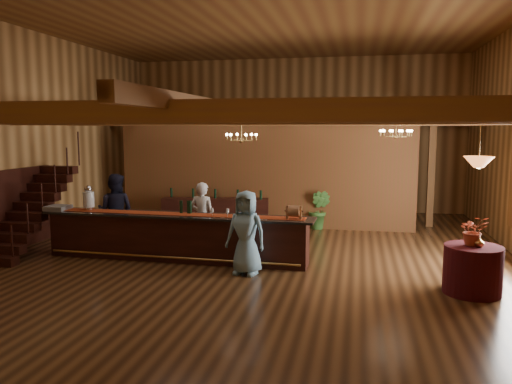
% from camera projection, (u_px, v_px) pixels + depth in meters
% --- Properties ---
extents(floor, '(14.00, 14.00, 0.00)m').
position_uv_depth(floor, '(256.00, 255.00, 11.83)').
color(floor, brown).
rests_on(floor, ground).
extents(ceiling, '(14.00, 14.00, 0.00)m').
position_uv_depth(ceiling, '(256.00, 15.00, 11.13)').
color(ceiling, brown).
rests_on(ceiling, wall_back).
extents(wall_back, '(12.00, 0.10, 5.50)m').
position_uv_depth(wall_back, '(294.00, 135.00, 18.28)').
color(wall_back, '#B28349').
rests_on(wall_back, floor).
extents(wall_front, '(12.00, 0.10, 5.50)m').
position_uv_depth(wall_front, '(105.00, 155.00, 4.68)').
color(wall_front, '#B28349').
rests_on(wall_front, floor).
extents(wall_left, '(0.10, 14.00, 5.50)m').
position_uv_depth(wall_left, '(25.00, 138.00, 12.68)').
color(wall_left, '#B28349').
rests_on(wall_left, floor).
extents(beam_grid, '(11.90, 13.90, 0.39)m').
position_uv_depth(beam_grid, '(260.00, 118.00, 11.91)').
color(beam_grid, olive).
rests_on(beam_grid, wall_left).
extents(support_posts, '(9.20, 10.20, 3.20)m').
position_uv_depth(support_posts, '(251.00, 191.00, 11.14)').
color(support_posts, olive).
rests_on(support_posts, floor).
extents(partition_wall, '(9.00, 0.18, 3.10)m').
position_uv_depth(partition_wall, '(263.00, 176.00, 15.14)').
color(partition_wall, brown).
rests_on(partition_wall, floor).
extents(staircase, '(1.00, 2.80, 2.00)m').
position_uv_depth(staircase, '(30.00, 211.00, 12.08)').
color(staircase, '#36140E').
rests_on(staircase, floor).
extents(backroom_boxes, '(4.10, 0.60, 1.10)m').
position_uv_depth(backroom_boxes, '(280.00, 200.00, 17.17)').
color(backroom_boxes, '#36140E').
rests_on(backroom_boxes, floor).
extents(tasting_bar, '(6.35, 0.94, 1.07)m').
position_uv_depth(tasting_bar, '(176.00, 237.00, 11.38)').
color(tasting_bar, '#36140E').
rests_on(tasting_bar, floor).
extents(beverage_dispenser, '(0.26, 0.26, 0.60)m').
position_uv_depth(beverage_dispenser, '(89.00, 198.00, 11.81)').
color(beverage_dispenser, silver).
rests_on(beverage_dispenser, tasting_bar).
extents(glass_rack_tray, '(0.50, 0.50, 0.10)m').
position_uv_depth(glass_rack_tray, '(58.00, 208.00, 11.91)').
color(glass_rack_tray, gray).
rests_on(glass_rack_tray, tasting_bar).
extents(raffle_drum, '(0.34, 0.24, 0.30)m').
position_uv_depth(raffle_drum, '(294.00, 211.00, 10.64)').
color(raffle_drum, brown).
rests_on(raffle_drum, tasting_bar).
extents(bar_bottle_0, '(0.07, 0.07, 0.30)m').
position_uv_depth(bar_bottle_0, '(181.00, 207.00, 11.39)').
color(bar_bottle_0, black).
rests_on(bar_bottle_0, tasting_bar).
extents(bar_bottle_1, '(0.07, 0.07, 0.30)m').
position_uv_depth(bar_bottle_1, '(189.00, 207.00, 11.35)').
color(bar_bottle_1, black).
rests_on(bar_bottle_1, tasting_bar).
extents(bar_bottle_2, '(0.07, 0.07, 0.30)m').
position_uv_depth(bar_bottle_2, '(190.00, 207.00, 11.34)').
color(bar_bottle_2, black).
rests_on(bar_bottle_2, tasting_bar).
extents(backbar_shelf, '(3.23, 0.98, 0.90)m').
position_uv_depth(backbar_shelf, '(215.00, 213.00, 15.06)').
color(backbar_shelf, '#36140E').
rests_on(backbar_shelf, floor).
extents(round_table, '(1.02, 1.02, 0.88)m').
position_uv_depth(round_table, '(473.00, 270.00, 9.05)').
color(round_table, '#3A0F17').
rests_on(round_table, floor).
extents(chandelier_left, '(0.80, 0.80, 0.58)m').
position_uv_depth(chandelier_left, '(241.00, 137.00, 12.54)').
color(chandelier_left, tan).
rests_on(chandelier_left, beam_grid).
extents(chandelier_right, '(0.80, 0.80, 0.49)m').
position_uv_depth(chandelier_right, '(396.00, 133.00, 12.76)').
color(chandelier_right, tan).
rests_on(chandelier_right, beam_grid).
extents(pendant_lamp, '(0.52, 0.52, 0.90)m').
position_uv_depth(pendant_lamp, '(479.00, 162.00, 8.80)').
color(pendant_lamp, tan).
rests_on(pendant_lamp, beam_grid).
extents(bartender, '(0.66, 0.46, 1.71)m').
position_uv_depth(bartender, '(202.00, 217.00, 12.05)').
color(bartender, silver).
rests_on(bartender, floor).
extents(staff_second, '(0.98, 0.80, 1.88)m').
position_uv_depth(staff_second, '(115.00, 211.00, 12.40)').
color(staff_second, black).
rests_on(staff_second, floor).
extents(guest, '(0.94, 0.70, 1.74)m').
position_uv_depth(guest, '(246.00, 233.00, 10.22)').
color(guest, '#78A9C3').
rests_on(guest, floor).
extents(floor_plant, '(0.79, 0.72, 1.17)m').
position_uv_depth(floor_plant, '(319.00, 210.00, 14.79)').
color(floor_plant, '#3E772E').
rests_on(floor_plant, floor).
extents(table_flowers, '(0.55, 0.49, 0.55)m').
position_uv_depth(table_flowers, '(473.00, 230.00, 9.01)').
color(table_flowers, '#AF482B').
rests_on(table_flowers, round_table).
extents(table_vase, '(0.16, 0.16, 0.29)m').
position_uv_depth(table_vase, '(479.00, 239.00, 8.90)').
color(table_vase, tan).
rests_on(table_vase, round_table).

